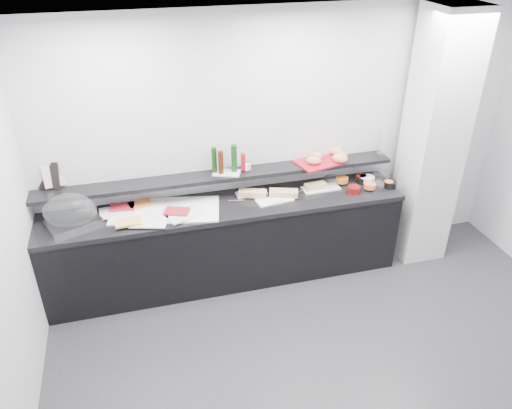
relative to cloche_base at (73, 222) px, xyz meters
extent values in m
plane|color=#2D2D30|center=(2.13, -1.70, -0.92)|extent=(5.00, 5.00, 0.00)
cube|color=silver|center=(2.13, 0.30, 0.43)|extent=(5.00, 0.02, 2.70)
plane|color=white|center=(2.13, -1.70, 1.78)|extent=(5.00, 5.00, 0.00)
cube|color=silver|center=(3.63, -0.05, 0.43)|extent=(0.50, 0.50, 2.70)
cube|color=black|center=(1.43, 0.00, -0.50)|extent=(3.60, 0.60, 0.85)
cube|color=black|center=(1.43, 0.00, -0.05)|extent=(3.62, 0.62, 0.05)
cube|color=black|center=(1.43, 0.17, 0.21)|extent=(3.60, 0.25, 0.04)
cube|color=silver|center=(0.00, 0.00, 0.00)|extent=(0.54, 0.46, 0.04)
ellipsoid|color=white|center=(-0.01, 0.03, 0.11)|extent=(0.53, 0.39, 0.34)
cube|color=white|center=(0.85, 0.02, -0.01)|extent=(1.10, 0.68, 0.01)
cube|color=white|center=(0.39, 0.09, 0.00)|extent=(0.33, 0.24, 0.01)
cube|color=maroon|center=(0.45, 0.13, 0.02)|extent=(0.25, 0.17, 0.02)
cube|color=white|center=(0.68, 0.15, 0.00)|extent=(0.30, 0.22, 0.01)
cube|color=orange|center=(0.62, 0.15, 0.02)|extent=(0.24, 0.18, 0.02)
cube|color=white|center=(0.68, -0.17, 0.00)|extent=(0.39, 0.31, 0.01)
cube|color=#DFBD56|center=(0.49, -0.16, 0.02)|extent=(0.25, 0.16, 0.02)
cube|color=white|center=(1.01, -0.13, 0.00)|extent=(0.39, 0.33, 0.01)
cube|color=maroon|center=(0.95, -0.09, 0.02)|extent=(0.26, 0.22, 0.02)
cube|color=white|center=(1.74, 0.13, -0.01)|extent=(0.32, 0.14, 0.01)
cube|color=tan|center=(1.73, 0.07, 0.02)|extent=(0.30, 0.21, 0.06)
cylinder|color=silver|center=(1.55, 0.01, 0.00)|extent=(0.16, 0.04, 0.01)
cube|color=white|center=(1.92, -0.06, -0.01)|extent=(0.39, 0.21, 0.01)
cube|color=tan|center=(2.03, -0.01, 0.02)|extent=(0.31, 0.20, 0.06)
cylinder|color=silver|center=(1.97, -0.12, 0.00)|extent=(0.15, 0.06, 0.01)
cube|color=white|center=(2.46, 0.05, -0.01)|extent=(0.40, 0.18, 0.01)
cube|color=tan|center=(2.40, 0.05, 0.02)|extent=(0.23, 0.11, 0.06)
cylinder|color=silver|center=(2.22, 0.02, 0.00)|extent=(0.14, 0.10, 0.01)
cylinder|color=white|center=(2.62, 0.13, 0.02)|extent=(0.18, 0.18, 0.07)
cylinder|color=#CA6C1B|center=(2.72, 0.11, 0.03)|extent=(0.15, 0.15, 0.05)
cylinder|color=black|center=(2.96, 0.08, 0.02)|extent=(0.17, 0.17, 0.07)
cylinder|color=#51180B|center=(2.94, 0.11, 0.03)|extent=(0.12, 0.12, 0.05)
cylinder|color=white|center=(3.18, 0.13, 0.02)|extent=(0.18, 0.18, 0.07)
cylinder|color=white|center=(2.99, 0.06, 0.03)|extent=(0.20, 0.20, 0.05)
cylinder|color=maroon|center=(2.76, -0.11, 0.02)|extent=(0.13, 0.13, 0.07)
cylinder|color=#510D0B|center=(2.75, -0.13, 0.03)|extent=(0.10, 0.10, 0.05)
cylinder|color=white|center=(3.02, -0.10, 0.02)|extent=(0.18, 0.18, 0.07)
cylinder|color=orange|center=(2.95, -0.09, 0.03)|extent=(0.14, 0.14, 0.05)
cylinder|color=black|center=(3.18, -0.10, 0.02)|extent=(0.15, 0.15, 0.07)
cylinder|color=orange|center=(3.16, -0.10, 0.03)|extent=(0.09, 0.09, 0.05)
cube|color=black|center=(-0.19, 0.30, 0.36)|extent=(0.24, 0.14, 0.26)
cube|color=#D9A69D|center=(-0.13, 0.28, 0.36)|extent=(0.20, 0.10, 0.22)
cube|color=white|center=(1.49, 0.17, 0.24)|extent=(0.31, 0.25, 0.01)
cylinder|color=#0F340E|center=(1.38, 0.21, 0.37)|extent=(0.06, 0.06, 0.26)
cylinder|color=#3D180B|center=(1.44, 0.16, 0.36)|extent=(0.06, 0.06, 0.24)
cylinder|color=#103C10|center=(1.57, 0.17, 0.38)|extent=(0.07, 0.07, 0.28)
cylinder|color=#A70B15|center=(1.66, 0.17, 0.33)|extent=(0.06, 0.06, 0.18)
cylinder|color=white|center=(1.70, 0.16, 0.28)|extent=(0.04, 0.04, 0.07)
cylinder|color=silver|center=(1.73, 0.17, 0.28)|extent=(0.03, 0.03, 0.07)
cube|color=maroon|center=(2.47, 0.16, 0.24)|extent=(0.52, 0.42, 0.02)
ellipsoid|color=#C3804A|center=(2.45, 0.21, 0.29)|extent=(0.15, 0.12, 0.08)
ellipsoid|color=tan|center=(2.70, 0.26, 0.29)|extent=(0.16, 0.12, 0.08)
ellipsoid|color=#B28344|center=(2.39, 0.11, 0.29)|extent=(0.18, 0.15, 0.08)
ellipsoid|color=#B87D46|center=(2.67, 0.07, 0.29)|extent=(0.17, 0.13, 0.08)
ellipsoid|color=#C2894A|center=(2.67, 0.11, 0.29)|extent=(0.17, 0.13, 0.08)
ellipsoid|color=#BD7648|center=(2.72, 0.15, 0.29)|extent=(0.12, 0.08, 0.08)
cylinder|color=silver|center=(3.17, 0.14, 0.38)|extent=(0.12, 0.12, 0.30)
camera|label=1|loc=(0.63, -4.21, 2.45)|focal=35.00mm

